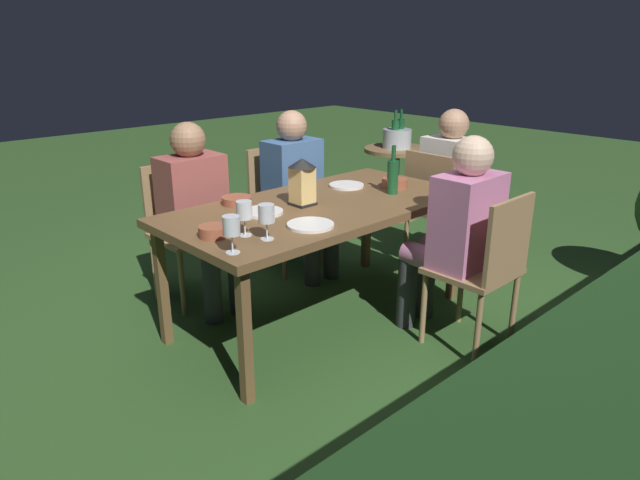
{
  "coord_description": "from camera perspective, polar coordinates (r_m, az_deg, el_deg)",
  "views": [
    {
      "loc": [
        2.12,
        2.26,
        1.62
      ],
      "look_at": [
        0.0,
        0.0,
        0.51
      ],
      "focal_mm": 31.94,
      "sensor_mm": 36.0,
      "label": 1
    }
  ],
  "objects": [
    {
      "name": "ground_plane",
      "position": [
        3.49,
        -0.0,
        -7.84
      ],
      "size": [
        16.0,
        16.0,
        0.0
      ],
      "primitive_type": "plane",
      "color": "#2D5123"
    },
    {
      "name": "dining_table",
      "position": [
        3.24,
        -0.0,
        2.72
      ],
      "size": [
        1.78,
        0.89,
        0.72
      ],
      "color": "brown",
      "rests_on": "ground"
    },
    {
      "name": "chair_head_near",
      "position": [
        4.12,
        11.62,
        3.39
      ],
      "size": [
        0.4,
        0.42,
        0.87
      ],
      "color": "#9E7A51",
      "rests_on": "ground"
    },
    {
      "name": "person_in_cream",
      "position": [
        4.24,
        13.31,
        5.85
      ],
      "size": [
        0.48,
        0.38,
        1.15
      ],
      "color": "white",
      "rests_on": "ground"
    },
    {
      "name": "chair_side_left_b",
      "position": [
        3.72,
        -13.48,
        1.46
      ],
      "size": [
        0.42,
        0.4,
        0.87
      ],
      "color": "#9E7A51",
      "rests_on": "ground"
    },
    {
      "name": "person_in_rust",
      "position": [
        3.51,
        -12.05,
        3.1
      ],
      "size": [
        0.38,
        0.47,
        1.15
      ],
      "color": "#9E4C47",
      "rests_on": "ground"
    },
    {
      "name": "chair_side_left_a",
      "position": [
        4.15,
        -3.92,
        3.87
      ],
      "size": [
        0.42,
        0.4,
        0.87
      ],
      "color": "#9E7A51",
      "rests_on": "ground"
    },
    {
      "name": "person_in_blue",
      "position": [
        3.96,
        -2.16,
        5.42
      ],
      "size": [
        0.38,
        0.47,
        1.15
      ],
      "color": "#426699",
      "rests_on": "ground"
    },
    {
      "name": "chair_side_right_a",
      "position": [
        3.11,
        16.21,
        -2.45
      ],
      "size": [
        0.42,
        0.4,
        0.87
      ],
      "color": "#9E7A51",
      "rests_on": "ground"
    },
    {
      "name": "person_in_pink",
      "position": [
        3.15,
        13.45,
        1.06
      ],
      "size": [
        0.38,
        0.47,
        1.15
      ],
      "color": "#C675A3",
      "rests_on": "ground"
    },
    {
      "name": "lantern_centerpiece",
      "position": [
        3.17,
        -1.79,
        6.11
      ],
      "size": [
        0.15,
        0.15,
        0.27
      ],
      "color": "black",
      "rests_on": "dining_table"
    },
    {
      "name": "green_bottle_on_table",
      "position": [
        3.45,
        7.3,
        6.4
      ],
      "size": [
        0.07,
        0.07,
        0.29
      ],
      "color": "#195128",
      "rests_on": "dining_table"
    },
    {
      "name": "wine_glass_a",
      "position": [
        2.48,
        -8.86,
        1.25
      ],
      "size": [
        0.08,
        0.08,
        0.17
      ],
      "color": "silver",
      "rests_on": "dining_table"
    },
    {
      "name": "wine_glass_b",
      "position": [
        2.63,
        -5.39,
        2.48
      ],
      "size": [
        0.08,
        0.08,
        0.17
      ],
      "color": "silver",
      "rests_on": "dining_table"
    },
    {
      "name": "wine_glass_c",
      "position": [
        2.7,
        -7.61,
        2.81
      ],
      "size": [
        0.08,
        0.08,
        0.17
      ],
      "color": "silver",
      "rests_on": "dining_table"
    },
    {
      "name": "plate_a",
      "position": [
        3.06,
        -5.77,
        2.82
      ],
      "size": [
        0.22,
        0.22,
        0.01
      ],
      "primitive_type": "cylinder",
      "color": "white",
      "rests_on": "dining_table"
    },
    {
      "name": "plate_b",
      "position": [
        3.61,
        2.67,
        5.49
      ],
      "size": [
        0.22,
        0.22,
        0.01
      ],
      "primitive_type": "cylinder",
      "color": "white",
      "rests_on": "dining_table"
    },
    {
      "name": "plate_c",
      "position": [
        2.84,
        -0.97,
        1.52
      ],
      "size": [
        0.24,
        0.24,
        0.01
      ],
      "primitive_type": "cylinder",
      "color": "white",
      "rests_on": "dining_table"
    },
    {
      "name": "bowl_olives",
      "position": [
        3.62,
        7.46,
        5.73
      ],
      "size": [
        0.16,
        0.16,
        0.05
      ],
      "color": "#9E5138",
      "rests_on": "dining_table"
    },
    {
      "name": "bowl_bread",
      "position": [
        3.25,
        -8.33,
        3.98
      ],
      "size": [
        0.17,
        0.17,
        0.04
      ],
      "color": "#9E5138",
      "rests_on": "dining_table"
    },
    {
      "name": "bowl_salad",
      "position": [
        2.73,
        -10.62,
        0.91
      ],
      "size": [
        0.14,
        0.14,
        0.05
      ],
      "color": "#9E5138",
      "rests_on": "dining_table"
    },
    {
      "name": "side_table",
      "position": [
        5.36,
        7.58,
        6.88
      ],
      "size": [
        0.59,
        0.59,
        0.65
      ],
      "color": "brown",
      "rests_on": "ground"
    },
    {
      "name": "ice_bucket",
      "position": [
        5.3,
        7.74,
        10.21
      ],
      "size": [
        0.26,
        0.26,
        0.34
      ],
      "color": "#B2B7BF",
      "rests_on": "side_table"
    }
  ]
}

